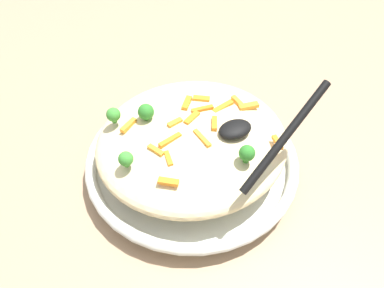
{
  "coord_description": "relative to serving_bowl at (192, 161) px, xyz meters",
  "views": [
    {
      "loc": [
        0.21,
        0.4,
        0.55
      ],
      "look_at": [
        0.0,
        0.0,
        0.07
      ],
      "focal_mm": 36.0,
      "sensor_mm": 36.0,
      "label": 1
    }
  ],
  "objects": [
    {
      "name": "carrot_piece_14",
      "position": [
        -0.0,
        0.03,
        0.09
      ],
      "size": [
        0.01,
        0.04,
        0.01
      ],
      "primitive_type": "cube",
      "rotation": [
        0.0,
        0.0,
        4.82
      ],
      "color": "orange",
      "rests_on": "pasta_mound"
    },
    {
      "name": "carrot_piece_8",
      "position": [
        0.02,
        -0.02,
        0.09
      ],
      "size": [
        0.03,
        0.01,
        0.01
      ],
      "primitive_type": "cube",
      "rotation": [
        0.0,
        0.0,
        0.16
      ],
      "color": "orange",
      "rests_on": "pasta_mound"
    },
    {
      "name": "carrot_piece_3",
      "position": [
        -0.01,
        -0.01,
        0.09
      ],
      "size": [
        0.03,
        0.02,
        0.01
      ],
      "primitive_type": "cube",
      "rotation": [
        0.0,
        0.0,
        3.58
      ],
      "color": "orange",
      "rests_on": "pasta_mound"
    },
    {
      "name": "broccoli_floret_3",
      "position": [
        -0.04,
        0.1,
        0.1
      ],
      "size": [
        0.02,
        0.02,
        0.03
      ],
      "color": "#296820",
      "rests_on": "pasta_mound"
    },
    {
      "name": "pasta_mound",
      "position": [
        0.0,
        0.0,
        0.05
      ],
      "size": [
        0.33,
        0.31,
        0.08
      ],
      "primitive_type": "ellipsoid",
      "color": "beige",
      "rests_on": "serving_bowl"
    },
    {
      "name": "serving_spoon",
      "position": [
        -0.06,
        0.08,
        0.11
      ],
      "size": [
        0.17,
        0.14,
        0.11
      ],
      "color": "black",
      "rests_on": "pasta_mound"
    },
    {
      "name": "broccoli_floret_0",
      "position": [
        0.11,
        -0.07,
        0.1
      ],
      "size": [
        0.02,
        0.02,
        0.03
      ],
      "color": "#377928",
      "rests_on": "pasta_mound"
    },
    {
      "name": "carrot_piece_0",
      "position": [
        -0.1,
        0.09,
        0.09
      ],
      "size": [
        0.01,
        0.03,
        0.01
      ],
      "primitive_type": "cube",
      "rotation": [
        0.0,
        0.0,
        1.35
      ],
      "color": "orange",
      "rests_on": "pasta_mound"
    },
    {
      "name": "carrot_piece_12",
      "position": [
        -0.1,
        -0.02,
        0.09
      ],
      "size": [
        0.01,
        0.03,
        0.01
      ],
      "primitive_type": "cube",
      "rotation": [
        0.0,
        0.0,
        4.75
      ],
      "color": "orange",
      "rests_on": "pasta_mound"
    },
    {
      "name": "carrot_piece_10",
      "position": [
        -0.02,
        -0.05,
        0.09
      ],
      "size": [
        0.03,
        0.03,
        0.01
      ],
      "primitive_type": "cube",
      "rotation": [
        0.0,
        0.0,
        0.83
      ],
      "color": "orange",
      "rests_on": "pasta_mound"
    },
    {
      "name": "broccoli_floret_1",
      "position": [
        0.06,
        -0.05,
        0.1
      ],
      "size": [
        0.03,
        0.03,
        0.03
      ],
      "color": "#296820",
      "rests_on": "pasta_mound"
    },
    {
      "name": "carrot_piece_9",
      "position": [
        0.09,
        -0.05,
        0.09
      ],
      "size": [
        0.03,
        0.02,
        0.01
      ],
      "primitive_type": "cube",
      "rotation": [
        0.0,
        0.0,
        0.53
      ],
      "color": "orange",
      "rests_on": "pasta_mound"
    },
    {
      "name": "carrot_piece_6",
      "position": [
        -0.05,
        -0.05,
        0.09
      ],
      "size": [
        0.03,
        0.03,
        0.01
      ],
      "primitive_type": "cube",
      "rotation": [
        0.0,
        0.0,
        2.52
      ],
      "color": "orange",
      "rests_on": "pasta_mound"
    },
    {
      "name": "carrot_piece_5",
      "position": [
        0.07,
        0.02,
        0.09
      ],
      "size": [
        0.02,
        0.03,
        0.01
      ],
      "primitive_type": "cube",
      "rotation": [
        0.0,
        0.0,
        1.98
      ],
      "color": "orange",
      "rests_on": "pasta_mound"
    },
    {
      "name": "carrot_piece_7",
      "position": [
        -0.11,
        0.0,
        0.09
      ],
      "size": [
        0.04,
        0.02,
        0.01
      ],
      "primitive_type": "cube",
      "rotation": [
        0.0,
        0.0,
        6.08
      ],
      "color": "orange",
      "rests_on": "pasta_mound"
    },
    {
      "name": "carrot_piece_4",
      "position": [
        0.08,
        0.08,
        0.09
      ],
      "size": [
        0.03,
        0.03,
        0.01
      ],
      "primitive_type": "cube",
      "rotation": [
        0.0,
        0.0,
        2.47
      ],
      "color": "orange",
      "rests_on": "pasta_mound"
    },
    {
      "name": "carrot_piece_13",
      "position": [
        0.05,
        0.01,
        0.09
      ],
      "size": [
        0.04,
        0.02,
        0.01
      ],
      "primitive_type": "cube",
      "rotation": [
        0.0,
        0.0,
        0.2
      ],
      "color": "orange",
      "rests_on": "pasta_mound"
    },
    {
      "name": "broccoli_floret_2",
      "position": [
        0.12,
        0.03,
        0.1
      ],
      "size": [
        0.02,
        0.02,
        0.03
      ],
      "color": "#377928",
      "rests_on": "pasta_mound"
    },
    {
      "name": "carrot_piece_2",
      "position": [
        -0.03,
        -0.02,
        0.09
      ],
      "size": [
        0.04,
        0.01,
        0.01
      ],
      "primitive_type": "cube",
      "rotation": [
        0.0,
        0.0,
        2.98
      ],
      "color": "orange",
      "rests_on": "pasta_mound"
    },
    {
      "name": "ground_plane",
      "position": [
        0.0,
        0.0,
        -0.02
      ],
      "size": [
        2.4,
        2.4,
        0.0
      ],
      "primitive_type": "plane",
      "color": "#9E7F60"
    },
    {
      "name": "carrot_piece_1",
      "position": [
        0.06,
        0.04,
        0.09
      ],
      "size": [
        0.01,
        0.03,
        0.01
      ],
      "primitive_type": "cube",
      "rotation": [
        0.0,
        0.0,
        1.4
      ],
      "color": "orange",
      "rests_on": "pasta_mound"
    },
    {
      "name": "carrot_piece_11",
      "position": [
        -0.03,
        0.02,
        0.09
      ],
      "size": [
        0.02,
        0.03,
        0.01
      ],
      "primitive_type": "cube",
      "rotation": [
        0.0,
        0.0,
        4.19
      ],
      "color": "orange",
      "rests_on": "pasta_mound"
    },
    {
      "name": "serving_bowl",
      "position": [
        0.0,
        0.0,
        0.0
      ],
      "size": [
        0.38,
        0.38,
        0.04
      ],
      "color": "silver",
      "rests_on": "ground_plane"
    },
    {
      "name": "carrot_piece_15",
      "position": [
        -0.07,
        -0.02,
        0.09
      ],
      "size": [
        0.04,
        0.02,
        0.01
      ],
      "primitive_type": "cube",
      "rotation": [
        0.0,
        0.0,
        0.2
      ],
      "color": "orange",
      "rests_on": "pasta_mound"
    }
  ]
}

